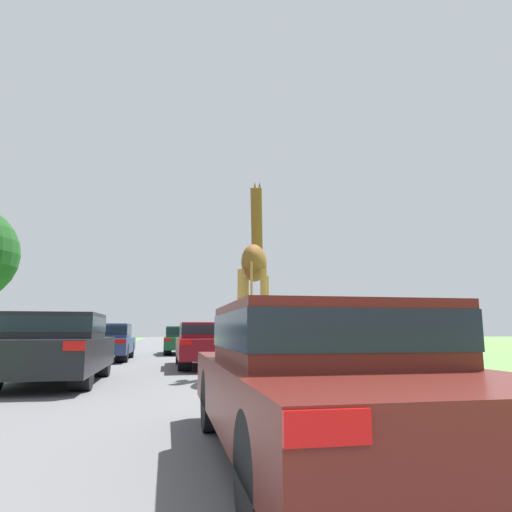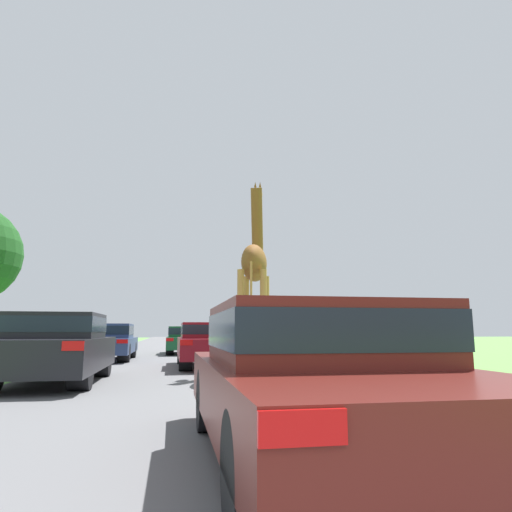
{
  "view_description": "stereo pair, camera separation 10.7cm",
  "coord_description": "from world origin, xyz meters",
  "px_view_note": "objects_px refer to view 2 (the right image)",
  "views": [
    {
      "loc": [
        -0.33,
        0.89,
        1.08
      ],
      "look_at": [
        1.75,
        11.54,
        2.87
      ],
      "focal_mm": 32.0,
      "sensor_mm": 36.0,
      "label": 1
    },
    {
      "loc": [
        -0.22,
        0.87,
        1.08
      ],
      "look_at": [
        1.75,
        11.54,
        2.87
      ],
      "focal_mm": 32.0,
      "sensor_mm": 36.0,
      "label": 2
    }
  ],
  "objects_px": {
    "car_lead_maroon": "(315,374)",
    "car_rear_follower": "(55,346)",
    "car_queue_right": "(185,339)",
    "car_verge_right": "(106,340)",
    "car_far_ahead": "(214,336)",
    "giraffe_near_road": "(255,266)",
    "car_queue_left": "(208,343)"
  },
  "relations": [
    {
      "from": "car_far_ahead",
      "to": "car_verge_right",
      "type": "height_order",
      "value": "car_far_ahead"
    },
    {
      "from": "giraffe_near_road",
      "to": "car_queue_left",
      "type": "bearing_deg",
      "value": 118.14
    },
    {
      "from": "giraffe_near_road",
      "to": "car_queue_left",
      "type": "height_order",
      "value": "giraffe_near_road"
    },
    {
      "from": "car_lead_maroon",
      "to": "car_rear_follower",
      "type": "height_order",
      "value": "car_rear_follower"
    },
    {
      "from": "giraffe_near_road",
      "to": "car_far_ahead",
      "type": "distance_m",
      "value": 17.65
    },
    {
      "from": "car_far_ahead",
      "to": "car_queue_right",
      "type": "bearing_deg",
      "value": -108.41
    },
    {
      "from": "car_lead_maroon",
      "to": "car_rear_follower",
      "type": "xyz_separation_m",
      "value": [
        -3.63,
        6.49,
        0.06
      ]
    },
    {
      "from": "car_lead_maroon",
      "to": "car_queue_left",
      "type": "height_order",
      "value": "car_queue_left"
    },
    {
      "from": "giraffe_near_road",
      "to": "car_rear_follower",
      "type": "distance_m",
      "value": 4.77
    },
    {
      "from": "car_far_ahead",
      "to": "car_verge_right",
      "type": "bearing_deg",
      "value": -116.23
    },
    {
      "from": "car_queue_left",
      "to": "giraffe_near_road",
      "type": "bearing_deg",
      "value": -76.34
    },
    {
      "from": "car_far_ahead",
      "to": "car_verge_right",
      "type": "distance_m",
      "value": 11.33
    },
    {
      "from": "car_queue_right",
      "to": "car_far_ahead",
      "type": "relative_size",
      "value": 1.03
    },
    {
      "from": "car_lead_maroon",
      "to": "car_far_ahead",
      "type": "height_order",
      "value": "car_far_ahead"
    },
    {
      "from": "car_queue_right",
      "to": "car_verge_right",
      "type": "bearing_deg",
      "value": -125.21
    },
    {
      "from": "car_lead_maroon",
      "to": "car_queue_left",
      "type": "distance_m",
      "value": 10.36
    },
    {
      "from": "giraffe_near_road",
      "to": "car_verge_right",
      "type": "relative_size",
      "value": 1.09
    },
    {
      "from": "car_queue_right",
      "to": "car_verge_right",
      "type": "height_order",
      "value": "car_verge_right"
    },
    {
      "from": "giraffe_near_road",
      "to": "car_lead_maroon",
      "type": "distance_m",
      "value": 7.24
    },
    {
      "from": "car_far_ahead",
      "to": "car_verge_right",
      "type": "xyz_separation_m",
      "value": [
        -5.01,
        -10.16,
        -0.06
      ]
    },
    {
      "from": "car_queue_right",
      "to": "giraffe_near_road",
      "type": "bearing_deg",
      "value": -83.79
    },
    {
      "from": "car_lead_maroon",
      "to": "car_far_ahead",
      "type": "xyz_separation_m",
      "value": [
        1.39,
        24.48,
        0.08
      ]
    },
    {
      "from": "car_queue_right",
      "to": "car_rear_follower",
      "type": "height_order",
      "value": "car_rear_follower"
    },
    {
      "from": "car_rear_follower",
      "to": "car_lead_maroon",
      "type": "bearing_deg",
      "value": -60.8
    },
    {
      "from": "car_queue_left",
      "to": "car_rear_follower",
      "type": "height_order",
      "value": "car_rear_follower"
    },
    {
      "from": "giraffe_near_road",
      "to": "car_lead_maroon",
      "type": "xyz_separation_m",
      "value": [
        -0.73,
        -6.94,
        -1.93
      ]
    },
    {
      "from": "car_queue_right",
      "to": "car_queue_left",
      "type": "bearing_deg",
      "value": -86.92
    },
    {
      "from": "giraffe_near_road",
      "to": "car_verge_right",
      "type": "xyz_separation_m",
      "value": [
        -4.35,
        7.38,
        -1.91
      ]
    },
    {
      "from": "car_lead_maroon",
      "to": "car_far_ahead",
      "type": "distance_m",
      "value": 24.52
    },
    {
      "from": "car_lead_maroon",
      "to": "car_rear_follower",
      "type": "relative_size",
      "value": 1.0
    },
    {
      "from": "car_queue_right",
      "to": "car_far_ahead",
      "type": "height_order",
      "value": "car_far_ahead"
    },
    {
      "from": "giraffe_near_road",
      "to": "car_rear_follower",
      "type": "bearing_deg",
      "value": -159.64
    }
  ]
}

